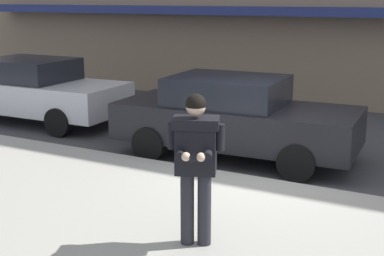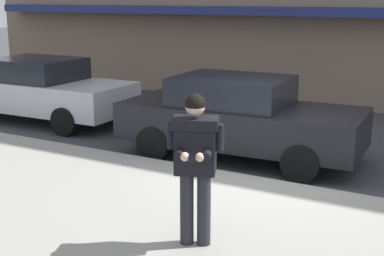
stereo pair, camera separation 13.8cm
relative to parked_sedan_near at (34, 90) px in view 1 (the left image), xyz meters
The scene contains 5 objects.
ground_plane 6.69m from the parked_sedan_near, 13.13° to the right, with size 80.00×80.00×0.00m, color #3D3D42.
curb_paint_line 7.65m from the parked_sedan_near, 11.05° to the right, with size 28.00×0.12×0.01m, color silver.
parked_sedan_near is the anchor object (origin of this frame).
parked_sedan_mid 5.48m from the parked_sedan_near, ahead, with size 4.58×2.09×1.54m.
man_texting_on_phone 7.96m from the parked_sedan_near, 33.13° to the right, with size 0.61×0.65×1.81m.
Camera 1 is at (2.86, -7.99, 2.98)m, focal length 50.00 mm.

